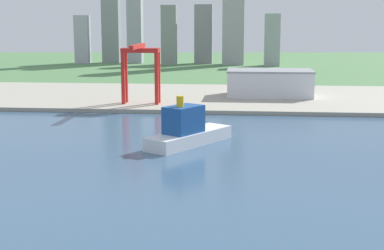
% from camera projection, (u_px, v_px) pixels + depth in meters
% --- Properties ---
extents(ground_plane, '(2400.00, 2400.00, 0.00)m').
position_uv_depth(ground_plane, '(182.00, 165.00, 218.41)').
color(ground_plane, '#4D7A48').
extents(water_bay, '(840.00, 360.00, 0.15)m').
position_uv_depth(water_bay, '(157.00, 218.00, 159.64)').
color(water_bay, '#385675').
rests_on(water_bay, ground).
extents(industrial_pier, '(840.00, 140.00, 2.50)m').
position_uv_depth(industrial_pier, '(213.00, 97.00, 404.24)').
color(industrial_pier, '#A29E8E').
rests_on(industrial_pier, ground).
extents(ferry_boat, '(36.26, 46.90, 22.30)m').
position_uv_depth(ferry_boat, '(187.00, 131.00, 252.21)').
color(ferry_boat, white).
rests_on(ferry_boat, water_bay).
extents(port_crane_red, '(23.55, 39.61, 37.63)m').
position_uv_depth(port_crane_red, '(140.00, 61.00, 358.38)').
color(port_crane_red, red).
rests_on(port_crane_red, industrial_pier).
extents(warehouse_main, '(59.14, 35.20, 18.25)m').
position_uv_depth(warehouse_main, '(270.00, 83.00, 399.41)').
color(warehouse_main, silver).
rests_on(warehouse_main, industrial_pier).
extents(distant_skyline, '(260.64, 53.23, 159.75)m').
position_uv_depth(distant_skyline, '(185.00, 15.00, 722.66)').
color(distant_skyline, '#AFADBC').
rests_on(distant_skyline, ground).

